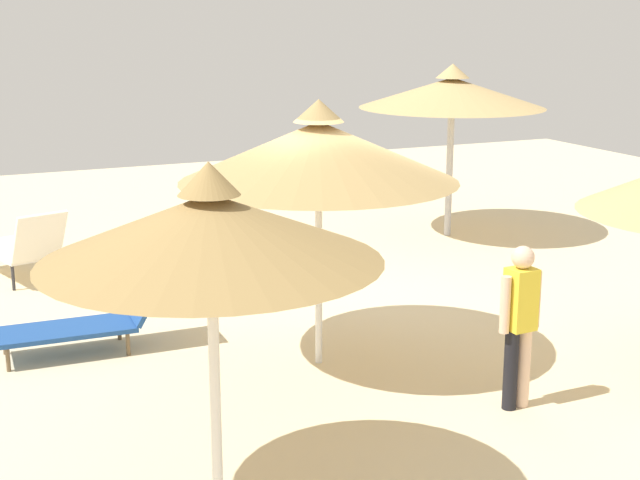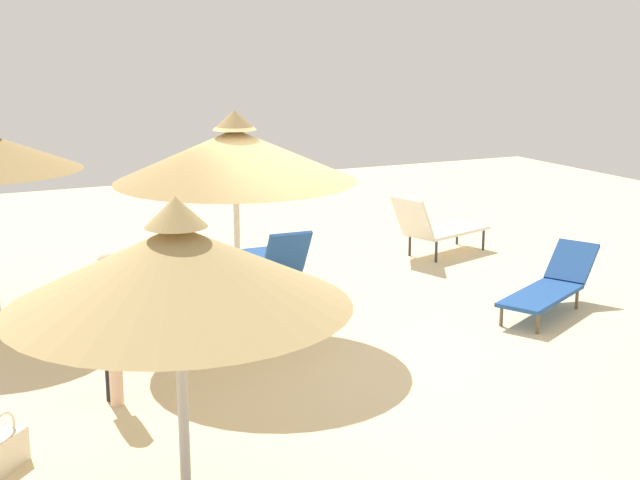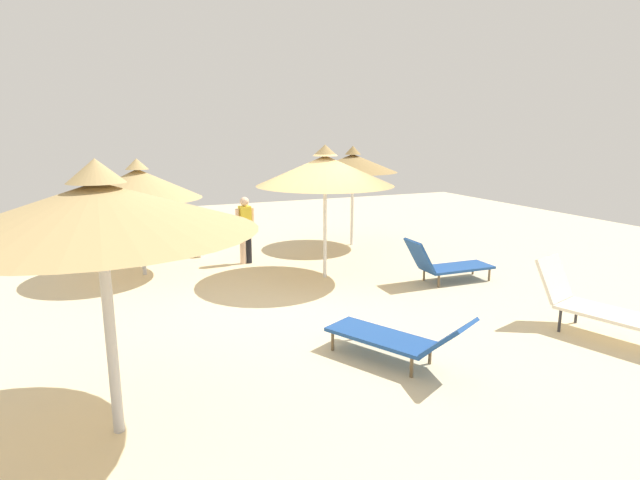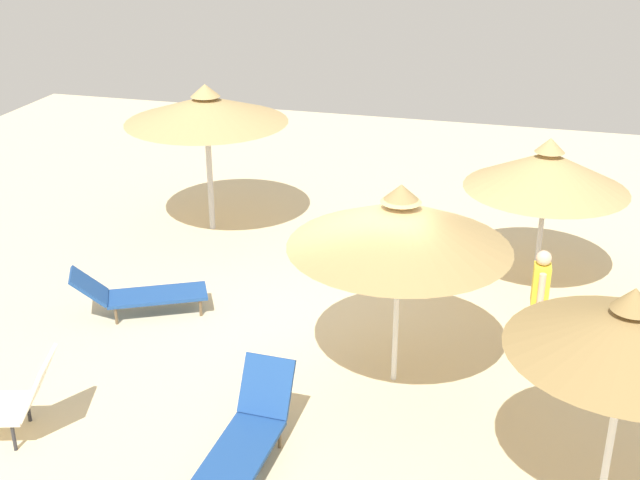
# 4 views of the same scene
# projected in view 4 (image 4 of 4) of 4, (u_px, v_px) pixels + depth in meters

# --- Properties ---
(ground) EXTENTS (24.00, 24.00, 0.10)m
(ground) POSITION_uv_depth(u_px,v_px,m) (345.00, 348.00, 11.60)
(ground) COLOR beige
(parasol_umbrella_center) EXTENTS (2.74, 2.74, 2.68)m
(parasol_umbrella_center) POSITION_uv_depth(u_px,v_px,m) (400.00, 224.00, 9.92)
(parasol_umbrella_center) COLOR white
(parasol_umbrella_center) RESTS_ON ground
(parasol_umbrella_back) EXTENTS (2.89, 2.89, 2.71)m
(parasol_umbrella_back) POSITION_uv_depth(u_px,v_px,m) (206.00, 109.00, 14.53)
(parasol_umbrella_back) COLOR #B2B2B7
(parasol_umbrella_back) RESTS_ON ground
(parasol_umbrella_edge) EXTENTS (2.51, 2.51, 2.41)m
(parasol_umbrella_edge) POSITION_uv_depth(u_px,v_px,m) (547.00, 170.00, 12.62)
(parasol_umbrella_edge) COLOR #B2B2B7
(parasol_umbrella_edge) RESTS_ON ground
(parasol_umbrella_far_left) EXTENTS (2.28, 2.28, 2.57)m
(parasol_umbrella_far_left) POSITION_uv_depth(u_px,v_px,m) (629.00, 330.00, 7.68)
(parasol_umbrella_far_left) COLOR white
(parasol_umbrella_far_left) RESTS_ON ground
(lounge_chair_near_right) EXTENTS (1.99, 1.39, 0.77)m
(lounge_chair_near_right) POSITION_uv_depth(u_px,v_px,m) (137.00, 293.00, 12.25)
(lounge_chair_near_right) COLOR #1E478C
(lounge_chair_near_right) RESTS_ON ground
(lounge_chair_far_right) EXTENTS (0.67, 1.81, 0.91)m
(lounge_chair_far_right) POSITION_uv_depth(u_px,v_px,m) (248.00, 432.00, 9.14)
(lounge_chair_far_right) COLOR #1E478C
(lounge_chair_far_right) RESTS_ON ground
(person_standing_front) EXTENTS (0.23, 0.43, 1.51)m
(person_standing_front) POSITION_uv_depth(u_px,v_px,m) (539.00, 297.00, 11.09)
(person_standing_front) COLOR black
(person_standing_front) RESTS_ON ground
(handbag) EXTENTS (0.41, 0.42, 0.50)m
(handbag) POSITION_uv_depth(u_px,v_px,m) (616.00, 318.00, 11.93)
(handbag) COLOR beige
(handbag) RESTS_ON ground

